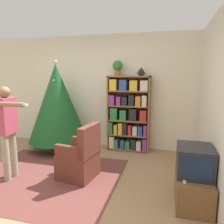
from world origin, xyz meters
TOP-DOWN VIEW (x-y plane):
  - ground_plane at (0.00, 0.00)m, footprint 14.00×14.00m
  - wall_back at (0.00, 2.25)m, footprint 8.00×0.10m
  - area_rug at (-0.31, 0.32)m, footprint 2.46×2.14m
  - bookshelf at (0.78, 2.02)m, footprint 0.93×0.32m
  - tv_stand at (2.02, 0.21)m, footprint 0.45×0.82m
  - television at (2.02, 0.20)m, footprint 0.45×0.52m
  - game_remote at (1.88, -0.04)m, footprint 0.04×0.12m
  - christmas_tree at (-0.77, 1.66)m, footprint 1.31×1.31m
  - armchair at (0.26, 0.47)m, footprint 0.65×0.64m
  - standing_person at (-0.84, 0.16)m, footprint 0.63×0.47m
  - potted_plant at (0.53, 2.02)m, footprint 0.22×0.22m
  - table_lamp at (1.05, 2.02)m, footprint 0.20×0.20m
  - book_pile_near_tree at (-0.25, 1.26)m, footprint 0.24×0.17m

SIDE VIEW (x-z plane):
  - ground_plane at x=0.00m, z-range 0.00..0.00m
  - area_rug at x=-0.31m, z-range 0.00..0.01m
  - book_pile_near_tree at x=-0.25m, z-range 0.00..0.05m
  - tv_stand at x=2.02m, z-range 0.00..0.40m
  - armchair at x=0.26m, z-range -0.14..0.78m
  - game_remote at x=1.88m, z-range 0.40..0.43m
  - television at x=2.02m, z-range 0.40..0.79m
  - bookshelf at x=0.78m, z-range -0.02..1.65m
  - standing_person at x=-0.84m, z-range 0.14..1.67m
  - christmas_tree at x=-0.77m, z-range 0.07..2.08m
  - wall_back at x=0.00m, z-range 0.00..2.60m
  - table_lamp at x=1.05m, z-range 1.69..1.87m
  - potted_plant at x=0.53m, z-range 1.70..2.03m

